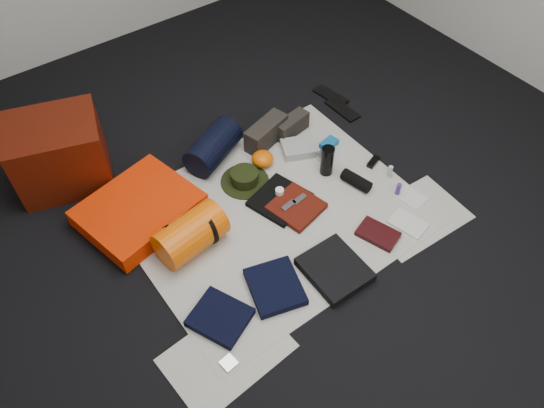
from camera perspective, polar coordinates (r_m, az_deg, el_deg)
floor at (r=3.11m, az=0.33°, el=-1.27°), size 4.50×4.50×0.02m
newspaper_mat at (r=3.10m, az=0.33°, el=-1.12°), size 1.60×1.30×0.01m
newspaper_sheet_front_left at (r=2.65m, az=-4.86°, el=-15.68°), size 0.61×0.44×0.00m
newspaper_sheet_front_right at (r=3.20m, az=15.16°, el=-1.29°), size 0.60×0.43×0.00m
red_cabinet at (r=3.38m, az=-21.88°, el=5.11°), size 0.63×0.57×0.43m
sleeping_pad at (r=3.14m, az=-14.09°, el=-0.60°), size 0.72×0.63×0.11m
stuff_sack at (r=2.90m, az=-8.73°, el=-3.20°), size 0.41×0.27×0.22m
sack_strap_left at (r=2.88m, az=-10.42°, el=-4.18°), size 0.02×0.22×0.22m
sack_strap_right at (r=2.93m, az=-7.06°, el=-2.33°), size 0.03×0.22×0.22m
navy_duffel at (r=3.36m, az=-6.35°, el=6.13°), size 0.44×0.35×0.20m
boonie_brim at (r=3.27m, az=-2.94°, el=2.46°), size 0.31×0.31×0.01m
boonie_crown at (r=3.24m, az=-2.97°, el=2.95°), size 0.17×0.17×0.07m
hiking_boot_left at (r=3.46m, az=-0.64°, el=7.65°), size 0.34×0.20×0.16m
hiking_boot_right at (r=3.54m, az=2.11°, el=8.43°), size 0.26×0.13×0.13m
flip_flop_left at (r=3.80m, az=7.59°, el=10.05°), size 0.10×0.27×0.01m
flip_flop_right at (r=3.90m, az=6.34°, el=11.48°), size 0.13×0.28×0.01m
trousers_navy_a at (r=2.71m, az=-5.62°, el=-12.03°), size 0.33×0.35×0.04m
trousers_navy_b at (r=2.79m, az=0.34°, el=-8.88°), size 0.33×0.36×0.05m
trousers_charcoal at (r=2.86m, az=6.75°, el=-6.99°), size 0.30×0.34×0.05m
black_tshirt at (r=3.15m, az=0.86°, el=0.47°), size 0.37×0.36×0.03m
red_shirt at (r=3.11m, az=2.62°, el=-0.34°), size 0.32×0.32×0.04m
orange_stuff_sack at (r=3.34m, az=-1.04°, el=4.88°), size 0.16×0.16×0.09m
first_aid_pouch at (r=3.44m, az=2.99°, el=6.05°), size 0.27×0.24×0.06m
water_bottle at (r=3.27m, az=5.95°, el=4.66°), size 0.11×0.11×0.20m
speaker at (r=3.26m, az=9.05°, el=2.50°), size 0.12×0.20×0.07m
compact_camera at (r=3.42m, az=5.53°, el=5.34°), size 0.11×0.07×0.04m
cyan_case at (r=3.50m, az=6.15°, el=6.47°), size 0.13×0.10×0.04m
toiletry_purple at (r=3.26m, az=13.43°, el=1.54°), size 0.03×0.03×0.09m
toiletry_clear at (r=3.35m, az=12.57°, el=3.42°), size 0.03×0.03×0.08m
paperback_book at (r=3.05m, az=11.32°, el=-3.17°), size 0.21×0.26×0.03m
map_booklet at (r=3.15m, az=14.44°, el=-2.03°), size 0.18×0.23×0.01m
map_printout at (r=3.29m, az=14.75°, el=0.70°), size 0.15×0.18×0.01m
sunglasses at (r=3.43m, az=10.85°, el=4.48°), size 0.11×0.07×0.03m
key_cluster at (r=2.62m, az=-4.68°, el=-16.66°), size 0.08×0.08×0.01m
tape_roll at (r=3.15m, az=0.82°, el=1.36°), size 0.05×0.05×0.04m
energy_bar_a at (r=3.09m, az=1.82°, el=-0.15°), size 0.10×0.05×0.01m
energy_bar_b at (r=3.12m, az=2.98°, el=0.52°), size 0.10×0.05×0.01m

